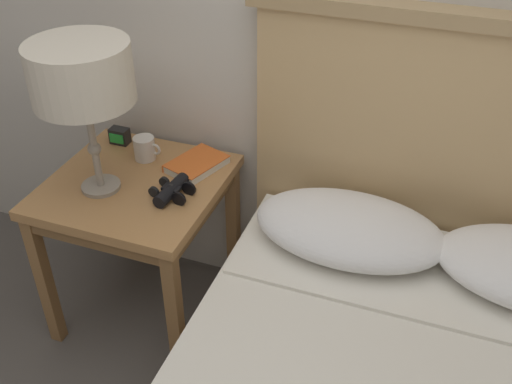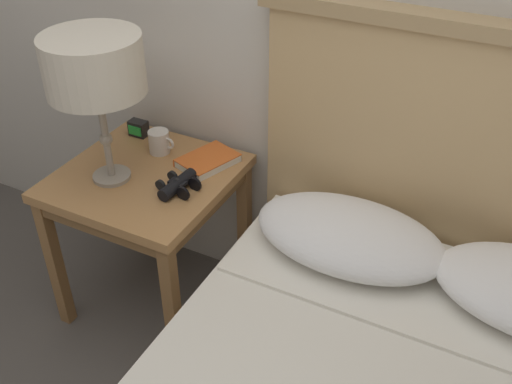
# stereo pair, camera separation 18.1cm
# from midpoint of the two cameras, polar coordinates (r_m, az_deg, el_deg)

# --- Properties ---
(nightstand) EXTENTS (0.58, 0.58, 0.61)m
(nightstand) POSITION_cam_midpoint_polar(r_m,az_deg,el_deg) (2.15, -7.98, -0.13)
(nightstand) COLOR #AD7A47
(nightstand) RESTS_ON ground_plane
(table_lamp) EXTENTS (0.31, 0.31, 0.51)m
(table_lamp) POSITION_cam_midpoint_polar(r_m,az_deg,el_deg) (1.91, -12.53, 11.45)
(table_lamp) COLOR gray
(table_lamp) RESTS_ON nightstand
(book_on_nightstand) EXTENTS (0.20, 0.24, 0.03)m
(book_on_nightstand) POSITION_cam_midpoint_polar(r_m,az_deg,el_deg) (2.13, -2.22, 2.97)
(book_on_nightstand) COLOR silver
(book_on_nightstand) RESTS_ON nightstand
(binoculars_pair) EXTENTS (0.14, 0.16, 0.05)m
(binoculars_pair) POSITION_cam_midpoint_polar(r_m,az_deg,el_deg) (1.99, -4.87, 0.61)
(binoculars_pair) COLOR black
(binoculars_pair) RESTS_ON nightstand
(coffee_mug) EXTENTS (0.10, 0.08, 0.08)m
(coffee_mug) POSITION_cam_midpoint_polar(r_m,az_deg,el_deg) (2.20, -6.86, 4.69)
(coffee_mug) COLOR silver
(coffee_mug) RESTS_ON nightstand
(alarm_clock) EXTENTS (0.07, 0.05, 0.06)m
(alarm_clock) POSITION_cam_midpoint_polar(r_m,az_deg,el_deg) (2.32, -8.97, 5.95)
(alarm_clock) COLOR black
(alarm_clock) RESTS_ON nightstand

